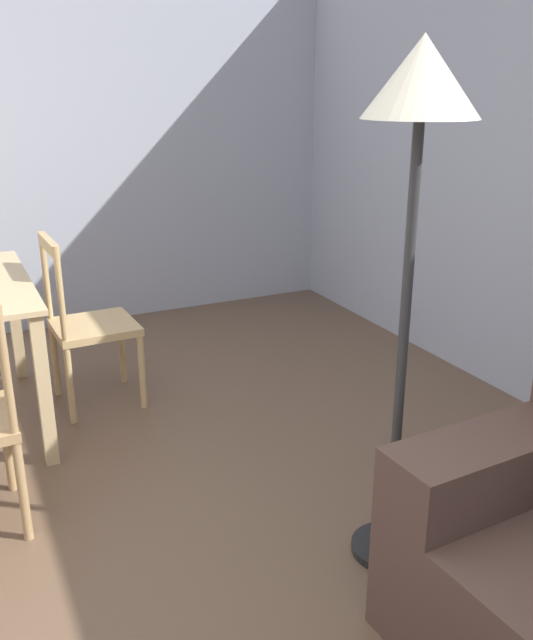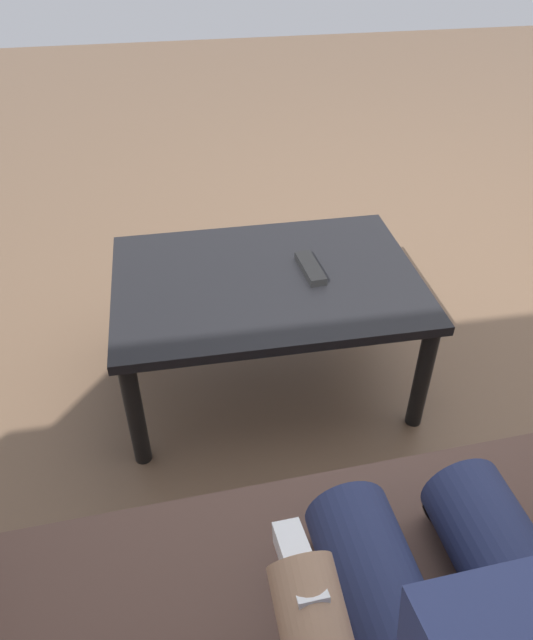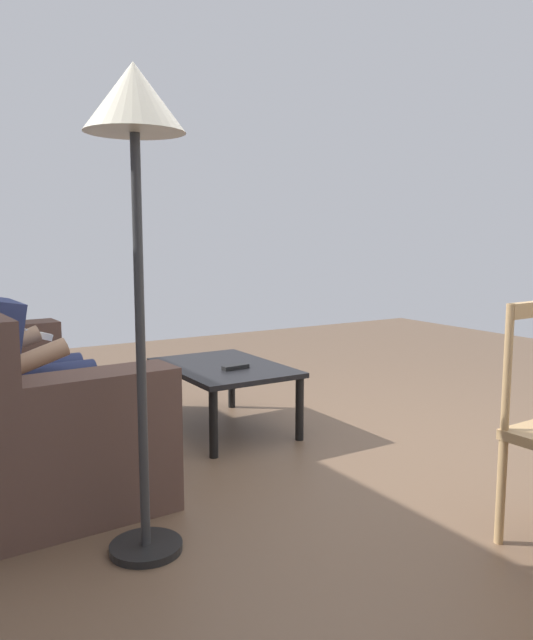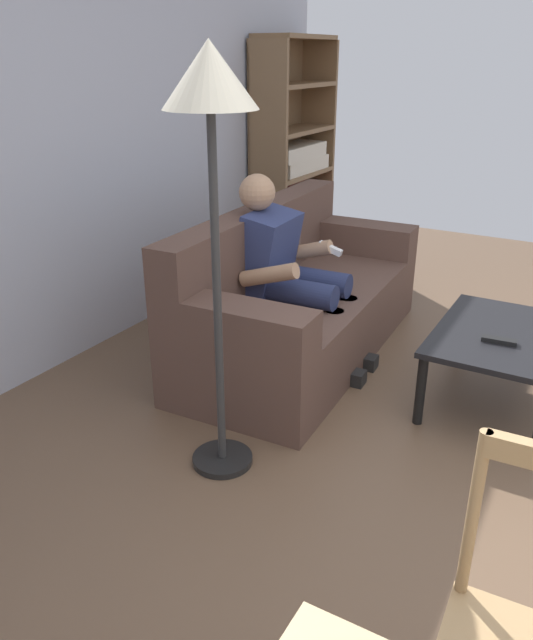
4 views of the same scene
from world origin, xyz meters
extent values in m
cube|color=brown|center=(0.13, 1.51, 0.54)|extent=(0.28, 0.86, 0.21)
cube|color=#D1B27F|center=(-2.52, 0.32, 0.36)|extent=(0.06, 0.06, 0.73)
cube|color=#D1B27F|center=(-1.42, 0.32, 0.36)|extent=(0.06, 0.06, 0.73)
cube|color=tan|center=(-1.97, 0.67, 0.44)|extent=(0.43, 0.43, 0.04)
cylinder|color=tan|center=(-1.78, 0.86, 0.22)|extent=(0.04, 0.04, 0.44)
cylinder|color=tan|center=(-2.16, 0.85, 0.22)|extent=(0.04, 0.04, 0.44)
cylinder|color=tan|center=(-1.77, 0.48, 0.22)|extent=(0.04, 0.04, 0.44)
cylinder|color=tan|center=(-2.15, 0.47, 0.22)|extent=(0.04, 0.04, 0.44)
cylinder|color=tan|center=(-1.77, 0.48, 0.69)|extent=(0.03, 0.03, 0.50)
cylinder|color=tan|center=(-2.15, 0.47, 0.69)|extent=(0.03, 0.03, 0.50)
cube|color=tan|center=(-1.96, 0.48, 0.91)|extent=(0.38, 0.05, 0.06)
cylinder|color=tan|center=(-1.27, 0.12, 0.22)|extent=(0.04, 0.04, 0.44)
cylinder|color=tan|center=(-0.89, 0.14, 0.22)|extent=(0.04, 0.04, 0.44)
cylinder|color=tan|center=(-0.89, 0.14, 0.70)|extent=(0.03, 0.03, 0.51)
cylinder|color=black|center=(-0.22, 1.35, 0.01)|extent=(0.28, 0.28, 0.03)
cylinder|color=#333333|center=(-0.22, 1.35, 0.78)|extent=(0.04, 0.04, 1.56)
cone|color=beige|center=(-0.22, 1.35, 1.68)|extent=(0.36, 0.36, 0.24)
camera|label=1|loc=(1.48, 0.01, 1.66)|focal=37.83mm
camera|label=2|loc=(1.24, 1.84, 1.42)|focal=33.24mm
camera|label=3|loc=(-2.38, 2.14, 1.20)|focal=34.93mm
camera|label=4|loc=(-2.19, -0.02, 1.75)|focal=34.80mm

